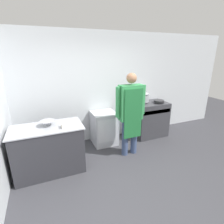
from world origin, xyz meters
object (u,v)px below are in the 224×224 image
fridge_unit (104,128)px  stock_pot (143,97)px  saute_pan (159,101)px  person_cook (131,110)px  plastic_tub (65,125)px  stove (150,119)px  mixing_bowl (48,123)px

fridge_unit → stock_pot: bearing=3.4°
stock_pot → saute_pan: 0.44m
person_cook → plastic_tub: bearing=-175.9°
plastic_tub → fridge_unit: bearing=38.0°
plastic_tub → saute_pan: 2.61m
stove → saute_pan: size_ratio=3.50×
saute_pan → mixing_bowl: bearing=-170.7°
plastic_tub → saute_pan: bearing=14.6°
plastic_tub → saute_pan: saute_pan is taller
mixing_bowl → person_cook: bearing=-3.4°
fridge_unit → person_cook: (0.35, -0.71, 0.64)m
mixing_bowl → plastic_tub: bearing=-35.3°
stove → plastic_tub: (-2.35, -0.76, 0.49)m
fridge_unit → mixing_bowl: (-1.31, -0.61, 0.56)m
stove → plastic_tub: size_ratio=8.10×
stove → stock_pot: 0.65m
stove → saute_pan: (0.18, -0.11, 0.52)m
saute_pan → stock_pot: bearing=150.0°
stove → person_cook: 1.31m
person_cook → mixing_bowl: 1.67m
plastic_tub → person_cook: bearing=4.1°
fridge_unit → plastic_tub: size_ratio=6.91×
stock_pot → saute_pan: stock_pot is taller
fridge_unit → person_cook: size_ratio=0.45×
person_cook → stock_pot: (0.77, 0.77, 0.03)m
stove → fridge_unit: stove is taller
person_cook → saute_pan: size_ratio=6.65×
stove → person_cook: person_cook is taller
fridge_unit → stock_pot: 1.31m
person_cook → mixing_bowl: person_cook is taller
stove → fridge_unit: (-1.32, 0.04, -0.06)m
stove → mixing_bowl: bearing=-167.9°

